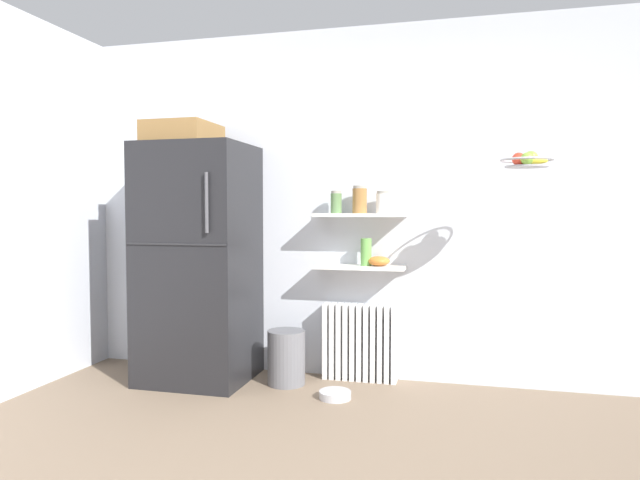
# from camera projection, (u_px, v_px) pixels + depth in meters

# --- Properties ---
(ground_plane) EXTENTS (7.04, 7.04, 0.00)m
(ground_plane) POSITION_uv_depth(u_px,v_px,m) (314.00, 464.00, 2.78)
(ground_plane) COLOR #7A6651
(back_wall) EXTENTS (7.04, 0.10, 2.60)m
(back_wall) POSITION_uv_depth(u_px,v_px,m) (367.00, 204.00, 4.21)
(back_wall) COLOR silver
(back_wall) RESTS_ON ground_plane
(refrigerator) EXTENTS (0.76, 0.72, 1.89)m
(refrigerator) POSITION_uv_depth(u_px,v_px,m) (198.00, 258.00, 4.14)
(refrigerator) COLOR black
(refrigerator) RESTS_ON ground_plane
(radiator) EXTENTS (0.55, 0.12, 0.56)m
(radiator) POSITION_uv_depth(u_px,v_px,m) (360.00, 342.00, 4.14)
(radiator) COLOR white
(radiator) RESTS_ON ground_plane
(wall_shelf_lower) EXTENTS (0.66, 0.22, 0.02)m
(wall_shelf_lower) POSITION_uv_depth(u_px,v_px,m) (359.00, 267.00, 4.09)
(wall_shelf_lower) COLOR white
(wall_shelf_upper) EXTENTS (0.66, 0.22, 0.02)m
(wall_shelf_upper) POSITION_uv_depth(u_px,v_px,m) (360.00, 215.00, 4.07)
(wall_shelf_upper) COLOR white
(storage_jar_0) EXTENTS (0.08, 0.08, 0.16)m
(storage_jar_0) POSITION_uv_depth(u_px,v_px,m) (336.00, 202.00, 4.10)
(storage_jar_0) COLOR #5B7F4C
(storage_jar_0) RESTS_ON wall_shelf_upper
(storage_jar_1) EXTENTS (0.11, 0.11, 0.20)m
(storage_jar_1) POSITION_uv_depth(u_px,v_px,m) (360.00, 200.00, 4.06)
(storage_jar_1) COLOR olive
(storage_jar_1) RESTS_ON wall_shelf_upper
(storage_jar_2) EXTENTS (0.11, 0.11, 0.16)m
(storage_jar_2) POSITION_uv_depth(u_px,v_px,m) (384.00, 202.00, 4.02)
(storage_jar_2) COLOR silver
(storage_jar_2) RESTS_ON wall_shelf_upper
(vase) EXTENTS (0.08, 0.08, 0.20)m
(vase) POSITION_uv_depth(u_px,v_px,m) (366.00, 252.00, 4.07)
(vase) COLOR #66A84C
(vase) RESTS_ON wall_shelf_lower
(shelf_bowl) EXTENTS (0.16, 0.16, 0.07)m
(shelf_bowl) POSITION_uv_depth(u_px,v_px,m) (379.00, 261.00, 4.05)
(shelf_bowl) COLOR orange
(shelf_bowl) RESTS_ON wall_shelf_lower
(trash_bin) EXTENTS (0.27, 0.27, 0.39)m
(trash_bin) POSITION_uv_depth(u_px,v_px,m) (286.00, 357.00, 4.05)
(trash_bin) COLOR slate
(trash_bin) RESTS_ON ground_plane
(pet_food_bowl) EXTENTS (0.21, 0.21, 0.05)m
(pet_food_bowl) POSITION_uv_depth(u_px,v_px,m) (335.00, 395.00, 3.75)
(pet_food_bowl) COLOR #B7B7BC
(pet_food_bowl) RESTS_ON ground_plane
(hanging_fruit_basket) EXTENTS (0.31, 0.31, 0.10)m
(hanging_fruit_basket) POSITION_uv_depth(u_px,v_px,m) (527.00, 160.00, 3.40)
(hanging_fruit_basket) COLOR #B2B2B7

